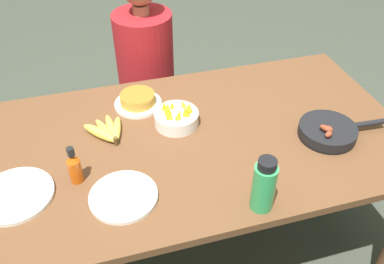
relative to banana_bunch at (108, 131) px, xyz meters
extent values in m
plane|color=#383D33|center=(0.33, -0.12, -0.79)|extent=(14.00, 14.00, 0.00)
cube|color=brown|center=(0.33, -0.12, -0.04)|extent=(1.80, 0.98, 0.03)
cylinder|color=brown|center=(-0.51, 0.31, -0.42)|extent=(0.07, 0.07, 0.73)
cylinder|color=brown|center=(1.17, 0.31, -0.42)|extent=(0.07, 0.07, 0.73)
ellipsoid|color=gold|center=(0.04, 0.00, 0.00)|extent=(0.06, 0.17, 0.03)
ellipsoid|color=gold|center=(0.02, 0.01, 0.00)|extent=(0.05, 0.19, 0.03)
ellipsoid|color=gold|center=(-0.01, 0.00, 0.00)|extent=(0.10, 0.18, 0.03)
ellipsoid|color=gold|center=(-0.03, -0.01, 0.00)|extent=(0.15, 0.17, 0.04)
cylinder|color=#4C3819|center=(0.02, -0.07, 0.00)|extent=(0.02, 0.02, 0.04)
cylinder|color=black|center=(0.87, -0.26, -0.01)|extent=(0.23, 0.23, 0.01)
cylinder|color=black|center=(0.87, -0.26, 0.01)|extent=(0.24, 0.24, 0.04)
cylinder|color=black|center=(1.06, -0.27, 0.02)|extent=(0.15, 0.03, 0.02)
ellipsoid|color=brown|center=(0.85, -0.29, 0.05)|extent=(0.04, 0.05, 0.03)
ellipsoid|color=brown|center=(0.84, -0.32, 0.05)|extent=(0.05, 0.04, 0.03)
ellipsoid|color=brown|center=(0.84, -0.29, 0.05)|extent=(0.05, 0.06, 0.03)
cylinder|color=silver|center=(0.16, 0.17, -0.01)|extent=(0.21, 0.21, 0.02)
cylinder|color=gold|center=(0.16, 0.17, 0.02)|extent=(0.16, 0.16, 0.04)
cylinder|color=#9B601E|center=(0.16, 0.17, 0.04)|extent=(0.16, 0.16, 0.00)
cylinder|color=silver|center=(-0.36, -0.26, -0.01)|extent=(0.27, 0.27, 0.02)
cylinder|color=#B2B2B7|center=(-0.38, -0.25, 0.00)|extent=(0.11, 0.04, 0.01)
cube|color=#B2B2B7|center=(-0.30, -0.23, 0.00)|extent=(0.05, 0.03, 0.00)
cylinder|color=silver|center=(0.01, -0.37, -0.01)|extent=(0.24, 0.24, 0.02)
cylinder|color=#B2B2B7|center=(0.01, -0.34, 0.00)|extent=(0.05, 0.13, 0.01)
cube|color=#B2B2B7|center=(0.04, -0.43, 0.00)|extent=(0.04, 0.06, 0.00)
cylinder|color=silver|center=(0.29, -0.01, 0.01)|extent=(0.19, 0.19, 0.06)
cone|color=#F4A819|center=(0.35, -0.02, 0.06)|extent=(0.04, 0.04, 0.05)
cone|color=#F4A819|center=(0.33, 0.03, 0.05)|extent=(0.04, 0.04, 0.04)
cone|color=#F4A819|center=(0.29, 0.03, 0.05)|extent=(0.03, 0.03, 0.04)
cone|color=#F4A819|center=(0.25, 0.03, 0.06)|extent=(0.04, 0.05, 0.05)
cone|color=#F4A819|center=(0.26, 0.00, 0.06)|extent=(0.05, 0.06, 0.06)
cone|color=#F4A819|center=(0.25, -0.04, 0.06)|extent=(0.05, 0.05, 0.06)
cone|color=#F4A819|center=(0.29, -0.05, 0.06)|extent=(0.04, 0.03, 0.06)
cone|color=#F4A819|center=(0.33, -0.04, 0.06)|extent=(0.06, 0.06, 0.06)
cylinder|color=#2D9351|center=(0.46, -0.53, 0.07)|extent=(0.08, 0.08, 0.18)
cylinder|color=black|center=(0.46, -0.53, 0.18)|extent=(0.06, 0.06, 0.03)
cylinder|color=#C64C0F|center=(-0.14, -0.23, 0.03)|extent=(0.05, 0.05, 0.10)
cone|color=#C64C0F|center=(-0.14, -0.23, 0.09)|extent=(0.05, 0.05, 0.03)
cylinder|color=black|center=(-0.14, -0.23, 0.12)|extent=(0.03, 0.03, 0.03)
cube|color=black|center=(0.27, 0.61, -0.54)|extent=(0.34, 0.34, 0.49)
cylinder|color=maroon|center=(0.27, 0.61, -0.04)|extent=(0.31, 0.31, 0.52)
cylinder|color=#9E7051|center=(0.27, 0.61, 0.25)|extent=(0.08, 0.08, 0.05)
camera|label=1|loc=(-0.02, -1.35, 1.08)|focal=38.00mm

